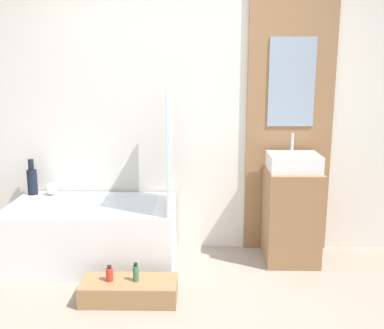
% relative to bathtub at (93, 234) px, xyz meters
% --- Properties ---
extents(wall_tiled_back, '(4.20, 0.06, 2.60)m').
position_rel_bathtub_xyz_m(wall_tiled_back, '(0.76, 0.43, 1.03)').
color(wall_tiled_back, silver).
rests_on(wall_tiled_back, ground_plane).
extents(wall_wood_accent, '(0.77, 0.04, 2.60)m').
position_rel_bathtub_xyz_m(wall_wood_accent, '(1.73, 0.38, 1.04)').
color(wall_wood_accent, '#8E6642').
rests_on(wall_wood_accent, ground_plane).
extents(bathtub, '(1.40, 0.77, 0.55)m').
position_rel_bathtub_xyz_m(bathtub, '(0.00, 0.00, 0.00)').
color(bathtub, white).
rests_on(bathtub, ground_plane).
extents(glass_shower_screen, '(0.01, 0.60, 0.99)m').
position_rel_bathtub_xyz_m(glass_shower_screen, '(0.67, -0.06, 0.77)').
color(glass_shower_screen, silver).
rests_on(glass_shower_screen, bathtub).
extents(wooden_step_bench, '(0.70, 0.30, 0.15)m').
position_rel_bathtub_xyz_m(wooden_step_bench, '(0.40, -0.63, -0.20)').
color(wooden_step_bench, '#997047').
rests_on(wooden_step_bench, ground_plane).
extents(vanity_cabinet, '(0.45, 0.49, 0.82)m').
position_rel_bathtub_xyz_m(vanity_cabinet, '(1.73, 0.12, 0.13)').
color(vanity_cabinet, '#8E6642').
rests_on(vanity_cabinet, ground_plane).
extents(sink, '(0.43, 0.36, 0.31)m').
position_rel_bathtub_xyz_m(sink, '(1.73, 0.12, 0.62)').
color(sink, white).
rests_on(sink, vanity_cabinet).
extents(vase_tall_dark, '(0.09, 0.09, 0.33)m').
position_rel_bathtub_xyz_m(vase_tall_dark, '(-0.61, 0.29, 0.40)').
color(vase_tall_dark, black).
rests_on(vase_tall_dark, bathtub).
extents(vase_round_light, '(0.11, 0.11, 0.11)m').
position_rel_bathtub_xyz_m(vase_round_light, '(-0.43, 0.28, 0.33)').
color(vase_round_light, silver).
rests_on(vase_round_light, bathtub).
extents(bottle_soap_primary, '(0.05, 0.05, 0.12)m').
position_rel_bathtub_xyz_m(bottle_soap_primary, '(0.26, -0.63, -0.07)').
color(bottle_soap_primary, red).
rests_on(bottle_soap_primary, wooden_step_bench).
extents(bottle_soap_secondary, '(0.04, 0.04, 0.14)m').
position_rel_bathtub_xyz_m(bottle_soap_secondary, '(0.46, -0.63, -0.06)').
color(bottle_soap_secondary, '#38704C').
rests_on(bottle_soap_secondary, wooden_step_bench).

